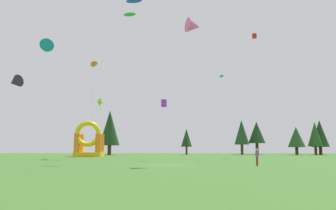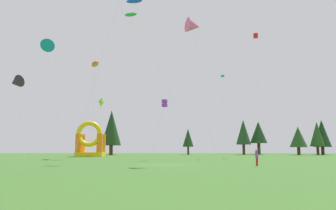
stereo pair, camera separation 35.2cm
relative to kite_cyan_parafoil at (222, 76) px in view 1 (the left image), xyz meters
name	(u,v)px [view 1 (the left image)]	position (x,y,z in m)	size (l,w,h in m)	color
ground_plane	(168,165)	(-8.85, -18.65, -13.31)	(120.00, 120.00, 0.00)	#3D6B28
kite_cyan_parafoil	(222,76)	(0.00, 0.00, 0.00)	(1.09, 2.99, 13.65)	#19B7CC
kite_teal_delta	(46,47)	(-25.03, -10.83, 1.67)	(3.99, 2.87, 15.99)	#0C7F7A
kite_red_box	(255,36)	(7.60, 8.03, 9.33)	(1.52, 5.00, 23.13)	red
kite_pink_delta	(194,26)	(-5.89, -17.71, 2.11)	(2.75, 6.29, 16.33)	#EA599E
kite_purple_box	(165,103)	(-9.34, -6.71, -5.32)	(2.28, 0.88, 8.52)	purple
kite_green_parafoil	(130,15)	(-15.57, 3.33, 11.74)	(5.64, 1.78, 25.51)	green
kite_orange_parafoil	(95,64)	(-21.25, 1.50, 2.41)	(2.26, 5.02, 16.21)	orange
kite_lime_diamond	(101,103)	(-21.03, 6.75, -3.52)	(4.69, 1.75, 10.40)	#8CD826
kite_black_delta	(15,82)	(-28.51, -11.62, -3.16)	(2.20, 3.09, 11.07)	black
kite_blue_parafoil	(135,1)	(-13.16, -12.50, 7.31)	(8.91, 1.08, 21.00)	blue
person_near_camera	(257,156)	(0.09, -20.56, -12.30)	(0.41, 0.41, 1.71)	#B21E26
inflatable_blue_arch	(89,143)	(-23.81, 10.31, -10.75)	(5.12, 4.00, 6.69)	yellow
tree_row_1	(110,128)	(-21.91, 22.42, -7.30)	(4.46, 4.46, 9.99)	#4C331E
tree_row_2	(187,138)	(-4.46, 25.38, -9.45)	(2.54, 2.54, 5.99)	#4C331E
tree_row_3	(242,132)	(8.33, 24.86, -8.19)	(3.41, 3.41, 8.04)	#4C331E
tree_row_4	(257,133)	(12.22, 26.44, -8.17)	(3.97, 3.97, 7.75)	#4C331E
tree_row_5	(297,137)	(20.09, 22.51, -9.35)	(3.80, 3.80, 6.28)	#4C331E
tree_row_6	(316,134)	(24.47, 22.79, -8.72)	(3.27, 3.27, 7.39)	#4C331E
tree_row_7	(320,134)	(25.98, 23.73, -8.51)	(3.93, 3.93, 7.91)	#4C331E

